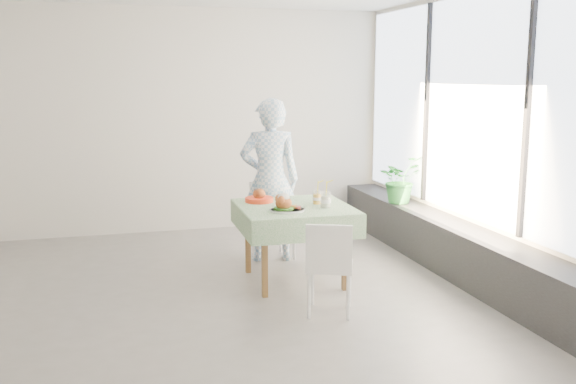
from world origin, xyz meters
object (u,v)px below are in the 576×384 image
object	(u,v)px
chair_far	(273,234)
potted_plant	(400,179)
main_dish	(285,205)
juice_cup_orange	(317,198)
diner	(270,180)
chair_near	(330,285)
cafe_table	(294,235)

from	to	relation	value
chair_far	potted_plant	world-z (taller)	potted_plant
main_dish	potted_plant	distance (m)	2.10
juice_cup_orange	diner	bearing A→B (deg)	110.21
chair_near	potted_plant	world-z (taller)	potted_plant
diner	main_dish	distance (m)	1.00
main_dish	potted_plant	size ratio (longest dim) A/B	0.59
chair_far	diner	xyz separation A→B (m)	(-0.05, -0.08, 0.61)
chair_far	potted_plant	xyz separation A→B (m)	(1.56, 0.13, 0.52)
potted_plant	chair_far	bearing A→B (deg)	-175.22
cafe_table	chair_near	bearing A→B (deg)	-87.32
chair_far	juice_cup_orange	size ratio (longest dim) A/B	3.15
chair_far	potted_plant	distance (m)	1.65
chair_near	cafe_table	bearing A→B (deg)	92.68
juice_cup_orange	chair_near	bearing A→B (deg)	-101.78
diner	potted_plant	xyz separation A→B (m)	(1.61, 0.21, -0.09)
chair_near	juice_cup_orange	world-z (taller)	juice_cup_orange
diner	main_dish	world-z (taller)	diner
chair_near	main_dish	size ratio (longest dim) A/B	2.42
juice_cup_orange	chair_far	bearing A→B (deg)	105.35
cafe_table	juice_cup_orange	distance (m)	0.42
potted_plant	chair_near	bearing A→B (deg)	-128.91
chair_near	juice_cup_orange	bearing A→B (deg)	78.22
cafe_table	diner	size ratio (longest dim) A/B	0.61
cafe_table	chair_far	distance (m)	0.88
chair_near	potted_plant	distance (m)	2.49
cafe_table	potted_plant	world-z (taller)	potted_plant
chair_near	diner	xyz separation A→B (m)	(-0.09, 1.68, 0.62)
main_dish	juice_cup_orange	distance (m)	0.45
juice_cup_orange	potted_plant	xyz separation A→B (m)	(1.33, 0.96, -0.03)
chair_near	diner	bearing A→B (deg)	92.90
chair_near	juice_cup_orange	distance (m)	1.10
diner	juice_cup_orange	world-z (taller)	diner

